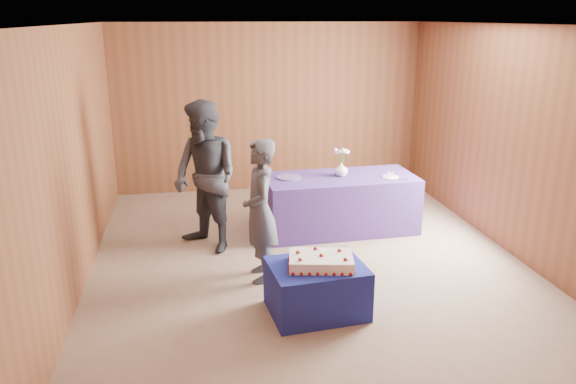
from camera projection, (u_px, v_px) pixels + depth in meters
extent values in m
plane|color=#88715D|center=(306.00, 259.00, 6.73)|extent=(6.00, 6.00, 0.00)
cube|color=brown|center=(269.00, 108.00, 9.14)|extent=(5.00, 0.04, 2.70)
cube|color=brown|center=(407.00, 255.00, 3.51)|extent=(5.00, 0.04, 2.70)
cube|color=brown|center=(75.00, 158.00, 5.91)|extent=(0.04, 6.00, 2.70)
cube|color=brown|center=(511.00, 141.00, 6.74)|extent=(0.04, 6.00, 2.70)
cube|color=white|center=(309.00, 24.00, 5.92)|extent=(5.00, 6.00, 0.04)
cube|color=navy|center=(317.00, 289.00, 5.45)|extent=(0.96, 0.79, 0.50)
cube|color=#4C2E7E|center=(340.00, 203.00, 7.55)|extent=(2.03, 0.98, 0.75)
cube|color=white|center=(321.00, 261.00, 5.33)|extent=(0.67, 0.51, 0.11)
sphere|color=maroon|center=(289.00, 274.00, 5.16)|extent=(0.03, 0.03, 0.03)
sphere|color=maroon|center=(354.00, 274.00, 5.15)|extent=(0.03, 0.03, 0.03)
sphere|color=maroon|center=(290.00, 256.00, 5.54)|extent=(0.03, 0.03, 0.03)
sphere|color=maroon|center=(350.00, 256.00, 5.53)|extent=(0.03, 0.03, 0.03)
sphere|color=maroon|center=(302.00, 258.00, 5.22)|extent=(0.04, 0.04, 0.04)
cone|color=#16611B|center=(305.00, 259.00, 5.23)|extent=(0.02, 0.03, 0.02)
sphere|color=maroon|center=(337.00, 250.00, 5.40)|extent=(0.04, 0.04, 0.04)
cone|color=#16611B|center=(340.00, 251.00, 5.40)|extent=(0.02, 0.03, 0.02)
sphere|color=maroon|center=(321.00, 254.00, 5.31)|extent=(0.04, 0.04, 0.04)
cone|color=#16611B|center=(324.00, 255.00, 5.32)|extent=(0.02, 0.03, 0.02)
imported|color=silver|center=(341.00, 169.00, 7.44)|extent=(0.22, 0.22, 0.19)
cylinder|color=#266028|center=(344.00, 157.00, 7.40)|extent=(0.01, 0.01, 0.14)
sphere|color=silver|center=(348.00, 152.00, 7.38)|extent=(0.05, 0.05, 0.05)
cylinder|color=#266028|center=(343.00, 157.00, 7.41)|extent=(0.01, 0.01, 0.14)
sphere|color=white|center=(346.00, 151.00, 7.42)|extent=(0.05, 0.05, 0.05)
cylinder|color=#266028|center=(342.00, 156.00, 7.42)|extent=(0.01, 0.01, 0.14)
sphere|color=silver|center=(343.00, 150.00, 7.45)|extent=(0.05, 0.05, 0.05)
cylinder|color=#266028|center=(341.00, 156.00, 7.42)|extent=(0.01, 0.01, 0.14)
sphere|color=white|center=(340.00, 150.00, 7.45)|extent=(0.05, 0.05, 0.05)
cylinder|color=#266028|center=(340.00, 157.00, 7.42)|extent=(0.01, 0.01, 0.14)
sphere|color=silver|center=(337.00, 151.00, 7.43)|extent=(0.05, 0.05, 0.05)
cylinder|color=#266028|center=(339.00, 157.00, 7.40)|extent=(0.01, 0.01, 0.14)
sphere|color=white|center=(335.00, 151.00, 7.40)|extent=(0.05, 0.05, 0.05)
cylinder|color=#266028|center=(339.00, 157.00, 7.39)|extent=(0.01, 0.01, 0.14)
sphere|color=silver|center=(335.00, 152.00, 7.36)|extent=(0.05, 0.05, 0.05)
cylinder|color=#266028|center=(340.00, 157.00, 7.37)|extent=(0.01, 0.01, 0.14)
sphere|color=white|center=(337.00, 153.00, 7.32)|extent=(0.05, 0.05, 0.05)
cylinder|color=#266028|center=(341.00, 158.00, 7.36)|extent=(0.01, 0.01, 0.14)
sphere|color=silver|center=(340.00, 153.00, 7.29)|extent=(0.05, 0.05, 0.05)
cylinder|color=#266028|center=(342.00, 158.00, 7.36)|extent=(0.01, 0.01, 0.14)
sphere|color=white|center=(343.00, 153.00, 7.29)|extent=(0.05, 0.05, 0.05)
cylinder|color=#266028|center=(343.00, 158.00, 7.37)|extent=(0.01, 0.01, 0.14)
sphere|color=silver|center=(346.00, 153.00, 7.31)|extent=(0.05, 0.05, 0.05)
cylinder|color=#266028|center=(344.00, 157.00, 7.38)|extent=(0.01, 0.01, 0.14)
sphere|color=white|center=(348.00, 152.00, 7.34)|extent=(0.05, 0.05, 0.05)
cylinder|color=#5B4A95|center=(289.00, 177.00, 7.37)|extent=(0.34, 0.34, 0.02)
cylinder|color=white|center=(390.00, 177.00, 7.40)|extent=(0.28, 0.28, 0.01)
cube|color=white|center=(390.00, 174.00, 7.39)|extent=(0.08, 0.07, 0.06)
sphere|color=maroon|center=(391.00, 172.00, 7.36)|extent=(0.02, 0.02, 0.02)
cube|color=silver|center=(397.00, 179.00, 7.30)|extent=(0.25, 0.10, 0.00)
imported|color=#393B44|center=(260.00, 211.00, 6.01)|extent=(0.38, 0.58, 1.57)
imported|color=#2E2F37|center=(206.00, 177.00, 6.76)|extent=(1.10, 1.14, 1.85)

